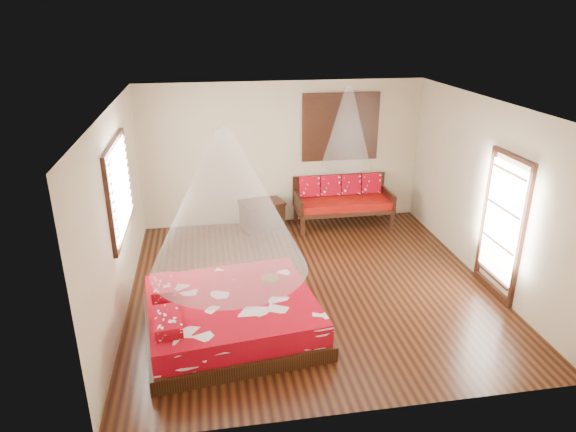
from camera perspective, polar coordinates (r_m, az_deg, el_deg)
The scene contains 10 objects.
room at distance 7.52m, azimuth 2.67°, elevation 1.56°, with size 5.54×5.54×2.84m.
bed at distance 6.96m, azimuth -6.40°, elevation -10.91°, with size 2.46×2.27×0.65m.
daybed at distance 10.25m, azimuth 6.05°, elevation 1.87°, with size 1.90×0.84×0.97m.
storage_chest at distance 10.11m, azimuth -2.90°, elevation 0.18°, with size 0.93×0.79×0.55m.
shutter_panel at distance 10.18m, azimuth 5.87°, elevation 9.81°, with size 1.52×0.06×1.32m.
window_left at distance 7.55m, azimuth -18.20°, elevation 2.97°, with size 0.10×1.74×1.34m.
glazed_door at distance 8.12m, azimuth 22.66°, elevation -1.11°, with size 0.08×1.02×2.16m.
wine_tray at distance 7.22m, azimuth -2.04°, elevation -6.70°, with size 0.25×0.25×0.21m.
mosquito_net_main at distance 6.25m, azimuth -6.82°, elevation 1.54°, with size 2.00×2.00×1.80m, color white.
mosquito_net_daybed at distance 9.72m, azimuth 6.61°, elevation 9.81°, with size 0.93×0.93×1.50m, color white.
Camera 1 is at (-1.50, -6.89, 4.00)m, focal length 32.00 mm.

